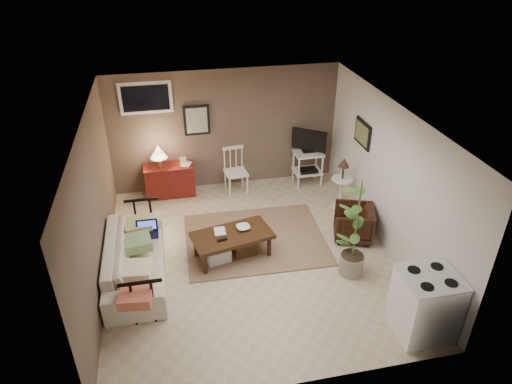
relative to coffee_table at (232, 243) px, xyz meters
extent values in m
plane|color=#C1B293|center=(0.30, -0.03, -0.26)|extent=(5.00, 5.00, 0.00)
cube|color=black|center=(-0.25, 2.45, 1.19)|extent=(0.50, 0.03, 0.60)
cube|color=black|center=(2.52, 1.02, 1.26)|extent=(0.03, 0.60, 0.45)
cube|color=white|center=(-1.15, 2.45, 1.69)|extent=(0.96, 0.03, 0.60)
cube|color=#896C50|center=(0.46, 0.38, -0.25)|extent=(2.40, 1.94, 0.02)
cube|color=#391D0F|center=(0.01, 0.00, 0.15)|extent=(1.36, 0.89, 0.06)
cylinder|color=#391D0F|center=(-0.47, -0.35, -0.07)|extent=(0.07, 0.07, 0.40)
cylinder|color=#391D0F|center=(0.59, -0.12, -0.07)|extent=(0.07, 0.07, 0.40)
cylinder|color=#391D0F|center=(-0.57, 0.12, -0.07)|extent=(0.07, 0.07, 0.40)
cylinder|color=#391D0F|center=(0.49, 0.35, -0.07)|extent=(0.07, 0.07, 0.40)
cube|color=black|center=(-0.17, -0.14, 0.20)|extent=(0.16, 0.08, 0.02)
cube|color=#432F18|center=(0.19, 0.04, -0.12)|extent=(0.42, 0.38, 0.27)
cube|color=silver|center=(-0.25, -0.05, -0.14)|extent=(0.42, 0.38, 0.23)
imported|color=white|center=(-1.50, -0.13, 0.16)|extent=(0.63, 2.15, 0.84)
cube|color=black|center=(-1.29, 0.18, 0.22)|extent=(0.33, 0.23, 0.02)
cube|color=black|center=(-1.29, 0.30, 0.34)|extent=(0.33, 0.02, 0.21)
cube|color=#2D39CD|center=(-1.29, 0.29, 0.34)|extent=(0.28, 0.00, 0.17)
cube|color=maroon|center=(-0.87, 2.24, 0.05)|extent=(0.95, 0.42, 0.64)
cylinder|color=olive|center=(-1.03, 2.20, 0.48)|extent=(0.11, 0.11, 0.21)
cone|color=beige|center=(-1.03, 2.20, 0.71)|extent=(0.32, 0.32, 0.25)
cube|color=tan|center=(-0.59, 2.26, 0.45)|extent=(0.13, 0.02, 0.16)
cube|color=white|center=(0.42, 2.06, 0.18)|extent=(0.46, 0.46, 0.04)
cylinder|color=white|center=(0.26, 1.86, -0.05)|extent=(0.04, 0.04, 0.42)
cylinder|color=white|center=(0.62, 1.90, -0.05)|extent=(0.04, 0.04, 0.42)
cylinder|color=white|center=(0.23, 2.22, -0.05)|extent=(0.04, 0.04, 0.42)
cylinder|color=white|center=(0.58, 2.26, -0.05)|extent=(0.04, 0.04, 0.42)
cube|color=white|center=(0.40, 2.25, 0.64)|extent=(0.42, 0.08, 0.06)
cube|color=white|center=(1.92, 2.12, 0.43)|extent=(0.56, 0.46, 0.04)
cube|color=white|center=(1.92, 2.12, 0.02)|extent=(0.56, 0.46, 0.03)
cylinder|color=white|center=(1.68, 1.92, 0.09)|extent=(0.04, 0.04, 0.72)
cylinder|color=white|center=(2.17, 1.92, 0.09)|extent=(0.04, 0.04, 0.72)
cylinder|color=white|center=(1.68, 2.31, 0.09)|extent=(0.04, 0.04, 0.72)
cylinder|color=white|center=(2.17, 2.31, 0.09)|extent=(0.04, 0.04, 0.72)
cube|color=black|center=(1.92, 2.12, 0.48)|extent=(0.26, 0.14, 0.03)
cube|color=black|center=(1.92, 2.12, 0.72)|extent=(0.61, 0.46, 0.43)
cube|color=#DBB155|center=(1.92, 2.12, 0.72)|extent=(0.50, 0.36, 0.35)
cube|color=black|center=(1.92, 2.07, 0.04)|extent=(0.36, 0.26, 0.10)
cylinder|color=white|center=(2.25, 1.06, -0.25)|extent=(0.28, 0.28, 0.03)
cylinder|color=white|center=(2.25, 1.06, 0.05)|extent=(0.06, 0.06, 0.59)
cylinder|color=white|center=(2.25, 1.06, 0.36)|extent=(0.39, 0.39, 0.03)
cylinder|color=black|center=(2.25, 1.06, 0.50)|extent=(0.04, 0.04, 0.26)
cone|color=#3E2219|center=(2.25, 1.06, 0.70)|extent=(0.20, 0.20, 0.18)
imported|color=black|center=(2.11, 0.11, 0.06)|extent=(0.76, 0.79, 0.65)
cylinder|color=gray|center=(1.73, -0.78, -0.10)|extent=(0.37, 0.37, 0.33)
cylinder|color=#4C602D|center=(1.73, -0.78, 0.71)|extent=(0.02, 0.02, 1.29)
cube|color=white|center=(2.18, -2.07, 0.18)|extent=(0.70, 0.65, 0.89)
cube|color=silver|center=(2.18, -2.07, 0.65)|extent=(0.72, 0.67, 0.03)
cylinder|color=black|center=(2.02, -2.23, 0.67)|extent=(0.16, 0.16, 0.01)
cylinder|color=black|center=(2.34, -2.23, 0.67)|extent=(0.16, 0.16, 0.01)
cylinder|color=black|center=(2.02, -1.91, 0.67)|extent=(0.16, 0.16, 0.01)
cylinder|color=black|center=(2.34, -1.91, 0.67)|extent=(0.16, 0.16, 0.01)
imported|color=#391D0F|center=(0.21, 0.10, 0.29)|extent=(0.22, 0.08, 0.21)
imported|color=#391D0F|center=(-0.26, 0.10, 0.30)|extent=(0.18, 0.02, 0.24)
imported|color=#391D0F|center=(-0.61, 2.26, 0.49)|extent=(0.17, 0.09, 0.24)
camera|label=1|loc=(-0.84, -5.86, 4.37)|focal=32.00mm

